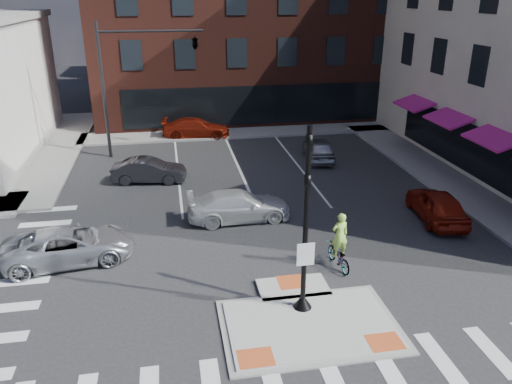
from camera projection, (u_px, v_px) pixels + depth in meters
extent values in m
plane|color=#28282B|center=(305.00, 317.00, 15.71)|extent=(120.00, 120.00, 0.00)
cube|color=gray|center=(310.00, 326.00, 15.24)|extent=(5.40, 3.60, 0.06)
cube|color=#A8A8A3|center=(310.00, 325.00, 15.23)|extent=(5.00, 3.20, 0.12)
cube|color=#A8A8A3|center=(293.00, 288.00, 17.15)|extent=(2.40, 1.40, 0.12)
cube|color=#D05324|center=(256.00, 358.00, 13.80)|extent=(1.00, 0.80, 0.01)
cube|color=#D05324|center=(385.00, 342.00, 14.42)|extent=(1.00, 0.80, 0.01)
cube|color=#D05324|center=(291.00, 282.00, 17.40)|extent=(0.90, 0.90, 0.01)
cube|color=gray|center=(58.00, 149.00, 32.13)|extent=(3.00, 20.00, 0.15)
cube|color=gray|center=(451.00, 182.00, 26.58)|extent=(3.00, 24.00, 0.15)
cube|color=gray|center=(265.00, 131.00, 36.25)|extent=(26.00, 3.00, 0.15)
cube|color=#4B1F17|center=(243.00, 16.00, 42.58)|extent=(24.00, 18.00, 15.00)
cube|color=black|center=(262.00, 105.00, 36.51)|extent=(20.00, 0.12, 2.80)
cube|color=black|center=(477.00, 152.00, 26.16)|extent=(0.12, 16.00, 2.60)
cube|color=#D81C97|center=(469.00, 127.00, 25.54)|extent=(1.46, 3.00, 0.58)
cube|color=#D81C97|center=(414.00, 103.00, 31.02)|extent=(1.46, 3.00, 0.58)
cube|color=slate|center=(161.00, 31.00, 60.62)|extent=(10.00, 12.00, 10.00)
cube|color=brown|center=(263.00, 20.00, 64.20)|extent=(12.00, 12.00, 12.00)
cone|color=black|center=(303.00, 301.00, 15.95)|extent=(0.60, 0.60, 0.45)
cylinder|color=black|center=(306.00, 220.00, 14.87)|extent=(0.16, 0.16, 5.80)
cube|color=white|center=(306.00, 254.00, 15.18)|extent=(0.55, 0.04, 0.75)
imported|color=black|center=(309.00, 153.00, 14.09)|extent=(0.18, 0.22, 1.10)
imported|color=black|center=(307.00, 192.00, 14.54)|extent=(0.18, 0.22, 1.10)
cylinder|color=black|center=(104.00, 92.00, 29.40)|extent=(0.20, 0.20, 8.00)
cylinder|color=black|center=(151.00, 31.00, 28.62)|extent=(6.00, 0.14, 0.14)
imported|color=black|center=(195.00, 41.00, 29.25)|extent=(0.48, 2.24, 0.90)
imported|color=silver|center=(69.00, 245.00, 18.74)|extent=(5.05, 2.88, 1.33)
imported|color=maroon|center=(437.00, 205.00, 22.18)|extent=(2.17, 4.32, 1.41)
imported|color=silver|center=(239.00, 206.00, 22.20)|extent=(4.63, 1.98, 1.33)
imported|color=#28282D|center=(149.00, 170.00, 26.62)|extent=(4.03, 1.88, 1.28)
imported|color=#A2A4A9|center=(319.00, 149.00, 30.17)|extent=(2.08, 4.13, 1.35)
imported|color=maroon|center=(196.00, 128.00, 34.75)|extent=(4.79, 2.31, 1.35)
imported|color=#3F3F44|center=(338.00, 256.00, 18.43)|extent=(0.80, 1.78, 0.90)
imported|color=#B1F456|center=(340.00, 235.00, 18.10)|extent=(0.68, 0.49, 1.73)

